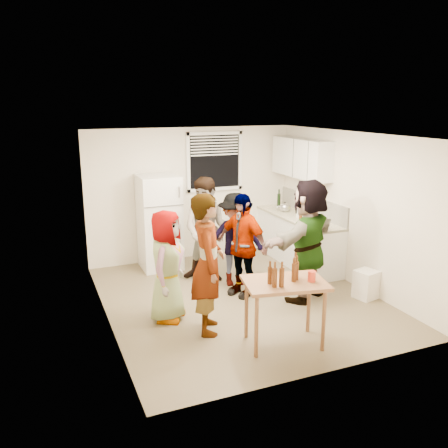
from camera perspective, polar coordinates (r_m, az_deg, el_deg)
name	(u,v)px	position (r m, az deg, el deg)	size (l,w,h in m)	color
room	(240,299)	(7.43, 1.92, -8.96)	(4.00, 4.50, 2.50)	white
window	(215,162)	(9.09, -1.14, 7.52)	(1.12, 0.10, 1.06)	white
refrigerator	(159,222)	(8.60, -7.77, 0.21)	(0.70, 0.70, 1.70)	white
counter_lower	(297,241)	(8.99, 8.83, -1.98)	(0.60, 2.20, 0.86)	white
countertop	(298,217)	(8.87, 8.95, 0.80)	(0.64, 2.22, 0.04)	beige
backsplash	(312,205)	(8.98, 10.55, 2.20)	(0.03, 2.20, 0.36)	beige
upper_cabinets	(301,158)	(8.92, 9.27, 7.85)	(0.34, 1.60, 0.70)	white
kettle	(285,212)	(9.20, 7.31, 1.48)	(0.24, 0.20, 0.20)	silver
paper_towel	(299,217)	(8.81, 9.05, 0.83)	(0.12, 0.12, 0.27)	white
wine_bottle	(279,207)	(9.61, 6.58, 2.07)	(0.07, 0.07, 0.27)	black
beer_bottle_counter	(300,220)	(8.63, 9.18, 0.53)	(0.06, 0.06, 0.24)	#47230C
blue_cup	(317,228)	(8.12, 11.13, -0.45)	(0.10, 0.10, 0.13)	#1E2FD6
picture_frame	(302,208)	(9.17, 9.33, 1.91)	(0.02, 0.20, 0.17)	#F5F053
trash_bin	(366,283)	(7.68, 16.72, -6.77)	(0.30, 0.30, 0.44)	white
serving_table	(283,343)	(6.21, 7.11, -14.07)	(0.99, 0.66, 0.84)	brown
beer_bottle_table	(270,284)	(5.76, 5.51, -7.15)	(0.05, 0.05, 0.21)	#47230C
red_cup	(312,281)	(5.90, 10.48, -6.79)	(0.10, 0.10, 0.13)	red
guest_grey	(168,318)	(6.84, -6.71, -11.20)	(0.76, 1.56, 0.50)	gray
guest_stripe	(208,330)	(6.49, -1.89, -12.60)	(0.68, 1.86, 0.44)	#141933
guest_back_left	(208,279)	(8.19, -1.94, -6.67)	(0.86, 1.77, 0.67)	brown
guest_back_right	(235,284)	(7.98, 1.32, -7.22)	(1.00, 1.55, 0.57)	#404044
guest_black	(241,294)	(7.60, 2.11, -8.40)	(0.95, 1.62, 0.40)	black
guest_orange	(305,298)	(7.56, 9.75, -8.73)	(1.73, 1.87, 0.55)	#EC9951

